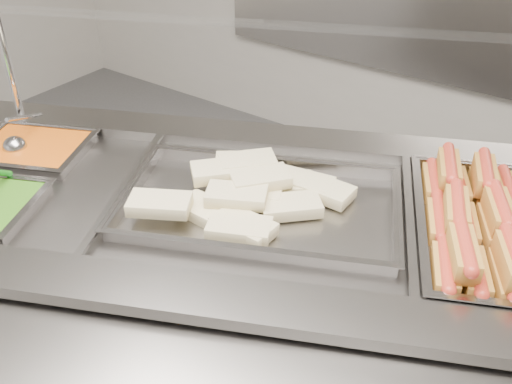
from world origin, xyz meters
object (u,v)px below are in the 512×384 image
Objects in this scene: steam_counter at (240,321)px; pan_hotdogs at (490,238)px; pan_wraps at (260,208)px; sneeze_guard at (252,29)px; ladle at (16,146)px.

steam_counter is 0.81m from pan_hotdogs.
pan_hotdogs is at bearing 24.62° from steam_counter.
pan_wraps is (0.06, 0.03, 0.46)m from steam_counter.
steam_counter is at bearing -65.37° from sneeze_guard.
pan_hotdogs is (0.62, 0.28, 0.45)m from steam_counter.
pan_wraps is 4.16× the size of ladle.
sneeze_guard is at bearing 129.97° from pan_wraps.
pan_hotdogs is at bearing 18.93° from ladle.
sneeze_guard reaches higher than pan_hotdogs.
steam_counter is 0.92m from sneeze_guard.
pan_hotdogs is 0.62m from pan_wraps.
ladle is (-0.74, -0.18, 0.50)m from steam_counter.
pan_hotdogs is at bearing 5.34° from sneeze_guard.
pan_hotdogs and pan_wraps have the same top height.
pan_wraps is (0.16, -0.19, -0.43)m from sneeze_guard.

